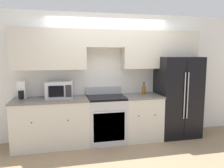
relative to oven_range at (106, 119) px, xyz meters
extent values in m
plane|color=#937A5B|center=(0.12, -0.31, -0.47)|extent=(12.00, 12.00, 0.00)
cube|color=white|center=(0.12, 0.35, 0.83)|extent=(8.00, 0.06, 2.60)
cube|color=beige|center=(-1.07, 0.16, 1.39)|extent=(1.39, 0.33, 0.77)
cube|color=beige|center=(0.00, 0.16, 1.60)|extent=(0.75, 0.33, 0.35)
cube|color=beige|center=(1.19, 0.16, 1.39)|extent=(1.63, 0.33, 0.77)
cube|color=beige|center=(-1.07, 0.00, -0.02)|extent=(1.39, 0.62, 0.89)
cube|color=slate|center=(-1.07, 0.00, 0.44)|extent=(1.42, 0.64, 0.03)
sphere|color=black|center=(-1.39, -0.30, 0.11)|extent=(0.03, 0.03, 0.03)
sphere|color=black|center=(-0.76, -0.30, 0.11)|extent=(0.03, 0.03, 0.03)
cube|color=beige|center=(0.75, 0.00, -0.02)|extent=(0.75, 0.62, 0.89)
cube|color=slate|center=(0.75, 0.00, 0.44)|extent=(0.77, 0.64, 0.03)
sphere|color=black|center=(0.58, -0.30, 0.11)|extent=(0.03, 0.03, 0.03)
sphere|color=black|center=(0.92, -0.30, 0.11)|extent=(0.03, 0.03, 0.03)
cube|color=#B7B7BC|center=(0.00, 0.00, -0.03)|extent=(0.75, 0.62, 0.88)
cube|color=black|center=(0.00, -0.30, -0.07)|extent=(0.60, 0.01, 0.57)
cube|color=black|center=(0.00, 0.00, 0.44)|extent=(0.75, 0.62, 0.04)
cube|color=#B7B7BC|center=(0.00, 0.28, 0.54)|extent=(0.75, 0.04, 0.16)
cylinder|color=silver|center=(0.00, -0.33, 0.22)|extent=(0.60, 0.02, 0.02)
cube|color=black|center=(1.57, 0.03, 0.39)|extent=(0.88, 0.68, 1.71)
cube|color=black|center=(1.57, -0.31, 0.39)|extent=(0.01, 0.01, 1.57)
cylinder|color=#B7B7BC|center=(1.53, -0.33, 0.47)|extent=(0.02, 0.02, 0.94)
cylinder|color=#B7B7BC|center=(1.60, -0.33, 0.47)|extent=(0.02, 0.02, 0.94)
cube|color=#B7B7BC|center=(-0.91, 0.06, 0.62)|extent=(0.50, 0.36, 0.32)
cube|color=black|center=(-0.96, -0.12, 0.62)|extent=(0.28, 0.01, 0.21)
cube|color=#262628|center=(-0.74, -0.12, 0.62)|extent=(0.11, 0.01, 0.22)
cylinder|color=brown|center=(0.81, 0.07, 0.55)|extent=(0.08, 0.08, 0.18)
cylinder|color=brown|center=(0.81, 0.07, 0.67)|extent=(0.03, 0.03, 0.05)
cylinder|color=black|center=(0.81, 0.07, 0.70)|extent=(0.04, 0.04, 0.02)
cube|color=white|center=(-1.60, 0.17, 0.62)|extent=(0.15, 0.19, 0.33)
cylinder|color=black|center=(-1.60, 0.06, 0.55)|extent=(0.10, 0.10, 0.15)
camera|label=1|loc=(-0.80, -4.20, 1.29)|focal=35.00mm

